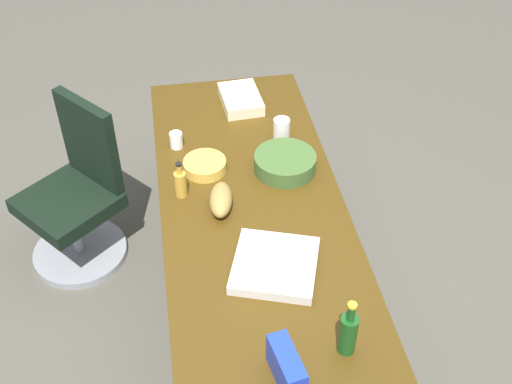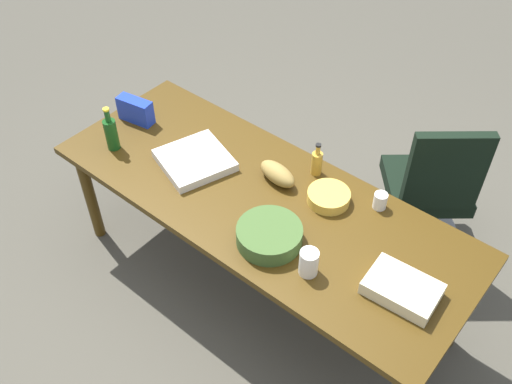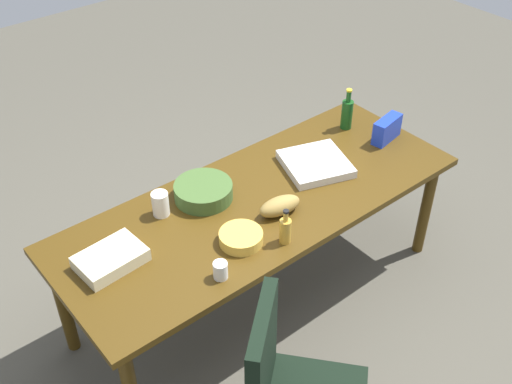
% 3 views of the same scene
% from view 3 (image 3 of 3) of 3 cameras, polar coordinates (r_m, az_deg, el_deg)
% --- Properties ---
extents(ground_plane, '(10.00, 10.00, 0.00)m').
position_cam_3_polar(ground_plane, '(3.93, 0.35, -9.27)').
color(ground_plane, '#4F4B40').
extents(conference_table, '(2.34, 0.90, 0.75)m').
position_cam_3_polar(conference_table, '(3.46, 0.39, -1.65)').
color(conference_table, '#45300D').
rests_on(conference_table, ground).
extents(sheet_cake, '(0.33, 0.24, 0.07)m').
position_cam_3_polar(sheet_cake, '(3.10, -13.17, -5.98)').
color(sheet_cake, beige).
rests_on(sheet_cake, conference_table).
extents(chip_bag_blue, '(0.23, 0.12, 0.15)m').
position_cam_3_polar(chip_bag_blue, '(3.95, 11.90, 5.64)').
color(chip_bag_blue, '#1C38BA').
rests_on(chip_bag_blue, conference_table).
extents(pizza_box, '(0.46, 0.46, 0.05)m').
position_cam_3_polar(pizza_box, '(3.66, 5.47, 2.58)').
color(pizza_box, silver).
rests_on(pizza_box, conference_table).
extents(chip_bowl, '(0.23, 0.23, 0.06)m').
position_cam_3_polar(chip_bowl, '(3.14, -1.39, -4.20)').
color(chip_bowl, gold).
rests_on(chip_bowl, conference_table).
extents(salad_bowl, '(0.33, 0.33, 0.09)m').
position_cam_3_polar(salad_bowl, '(3.41, -4.84, 0.06)').
color(salad_bowl, '#3D5C29').
rests_on(salad_bowl, conference_table).
extents(paper_cup, '(0.07, 0.07, 0.09)m').
position_cam_3_polar(paper_cup, '(2.95, -3.28, -7.17)').
color(paper_cup, white).
rests_on(paper_cup, conference_table).
extents(wine_bottle, '(0.08, 0.08, 0.28)m').
position_cam_3_polar(wine_bottle, '(4.01, 8.33, 7.15)').
color(wine_bottle, '#164918').
rests_on(wine_bottle, conference_table).
extents(mayo_jar, '(0.10, 0.10, 0.14)m').
position_cam_3_polar(mayo_jar, '(3.32, -8.74, -1.09)').
color(mayo_jar, white).
rests_on(mayo_jar, conference_table).
extents(dressing_bottle, '(0.07, 0.07, 0.20)m').
position_cam_3_polar(dressing_bottle, '(3.11, 2.70, -3.48)').
color(dressing_bottle, gold).
rests_on(dressing_bottle, conference_table).
extents(bread_loaf, '(0.25, 0.15, 0.10)m').
position_cam_3_polar(bread_loaf, '(3.30, 2.19, -1.29)').
color(bread_loaf, olive).
rests_on(bread_loaf, conference_table).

